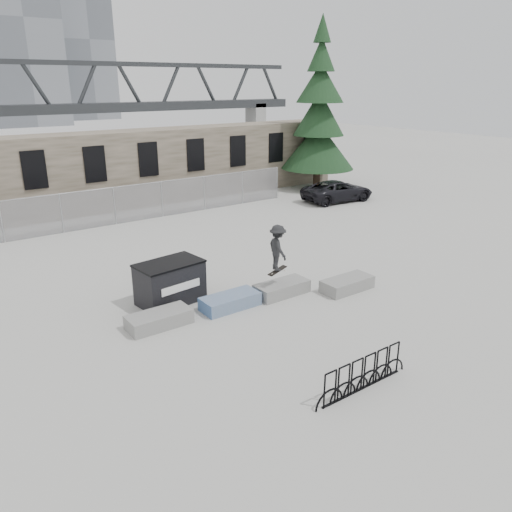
{
  "coord_description": "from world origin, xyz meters",
  "views": [
    {
      "loc": [
        -9.08,
        -12.88,
        7.23
      ],
      "look_at": [
        0.87,
        0.87,
        1.3
      ],
      "focal_mm": 35.0,
      "sensor_mm": 36.0,
      "label": 1
    }
  ],
  "objects_px": {
    "planter_far_left": "(159,319)",
    "bike_rack": "(363,374)",
    "planter_center_right": "(282,288)",
    "skateboarder": "(278,248)",
    "spruce_tree": "(319,121)",
    "planter_center_left": "(230,301)",
    "suv": "(338,191)",
    "dumpster": "(170,282)",
    "planter_offset": "(347,284)"
  },
  "relations": [
    {
      "from": "suv",
      "to": "planter_center_right",
      "type": "bearing_deg",
      "value": 133.84
    },
    {
      "from": "planter_center_left",
      "to": "dumpster",
      "type": "distance_m",
      "value": 2.19
    },
    {
      "from": "suv",
      "to": "skateboarder",
      "type": "relative_size",
      "value": 2.73
    },
    {
      "from": "suv",
      "to": "dumpster",
      "type": "bearing_deg",
      "value": 122.21
    },
    {
      "from": "planter_center_left",
      "to": "suv",
      "type": "bearing_deg",
      "value": 33.3
    },
    {
      "from": "skateboarder",
      "to": "planter_far_left",
      "type": "bearing_deg",
      "value": 97.83
    },
    {
      "from": "planter_center_left",
      "to": "skateboarder",
      "type": "height_order",
      "value": "skateboarder"
    },
    {
      "from": "planter_center_right",
      "to": "spruce_tree",
      "type": "xyz_separation_m",
      "value": [
        14.09,
        13.58,
        4.39
      ]
    },
    {
      "from": "planter_far_left",
      "to": "dumpster",
      "type": "relative_size",
      "value": 0.85
    },
    {
      "from": "planter_offset",
      "to": "suv",
      "type": "relative_size",
      "value": 0.42
    },
    {
      "from": "bike_rack",
      "to": "spruce_tree",
      "type": "relative_size",
      "value": 0.27
    },
    {
      "from": "planter_offset",
      "to": "dumpster",
      "type": "distance_m",
      "value": 6.4
    },
    {
      "from": "bike_rack",
      "to": "planter_center_left",
      "type": "bearing_deg",
      "value": 90.64
    },
    {
      "from": "planter_offset",
      "to": "bike_rack",
      "type": "bearing_deg",
      "value": -132.29
    },
    {
      "from": "bike_rack",
      "to": "skateboarder",
      "type": "relative_size",
      "value": 1.8
    },
    {
      "from": "planter_center_right",
      "to": "bike_rack",
      "type": "bearing_deg",
      "value": -109.59
    },
    {
      "from": "suv",
      "to": "bike_rack",
      "type": "bearing_deg",
      "value": 142.83
    },
    {
      "from": "planter_far_left",
      "to": "spruce_tree",
      "type": "height_order",
      "value": "spruce_tree"
    },
    {
      "from": "spruce_tree",
      "to": "skateboarder",
      "type": "relative_size",
      "value": 6.59
    },
    {
      "from": "dumpster",
      "to": "spruce_tree",
      "type": "relative_size",
      "value": 0.2
    },
    {
      "from": "bike_rack",
      "to": "suv",
      "type": "xyz_separation_m",
      "value": [
        14.29,
        15.34,
        0.22
      ]
    },
    {
      "from": "planter_center_left",
      "to": "planter_center_right",
      "type": "distance_m",
      "value": 2.12
    },
    {
      "from": "planter_far_left",
      "to": "planter_center_right",
      "type": "height_order",
      "value": "same"
    },
    {
      "from": "planter_offset",
      "to": "suv",
      "type": "height_order",
      "value": "suv"
    },
    {
      "from": "planter_offset",
      "to": "spruce_tree",
      "type": "relative_size",
      "value": 0.17
    },
    {
      "from": "planter_offset",
      "to": "dumpster",
      "type": "height_order",
      "value": "dumpster"
    },
    {
      "from": "planter_offset",
      "to": "skateboarder",
      "type": "height_order",
      "value": "skateboarder"
    },
    {
      "from": "dumpster",
      "to": "suv",
      "type": "xyz_separation_m",
      "value": [
        15.76,
        7.83,
        -0.08
      ]
    },
    {
      "from": "planter_far_left",
      "to": "bike_rack",
      "type": "xyz_separation_m",
      "value": [
        2.6,
        -6.08,
        0.19
      ]
    },
    {
      "from": "planter_offset",
      "to": "dumpster",
      "type": "relative_size",
      "value": 0.85
    },
    {
      "from": "spruce_tree",
      "to": "skateboarder",
      "type": "distance_m",
      "value": 20.03
    },
    {
      "from": "planter_far_left",
      "to": "suv",
      "type": "height_order",
      "value": "suv"
    },
    {
      "from": "planter_center_left",
      "to": "dumpster",
      "type": "bearing_deg",
      "value": 131.32
    },
    {
      "from": "planter_center_left",
      "to": "skateboarder",
      "type": "relative_size",
      "value": 1.15
    },
    {
      "from": "planter_far_left",
      "to": "bike_rack",
      "type": "distance_m",
      "value": 6.61
    },
    {
      "from": "dumpster",
      "to": "suv",
      "type": "bearing_deg",
      "value": 19.91
    },
    {
      "from": "planter_center_right",
      "to": "suv",
      "type": "distance_m",
      "value": 15.54
    },
    {
      "from": "planter_center_left",
      "to": "dumpster",
      "type": "height_order",
      "value": "dumpster"
    },
    {
      "from": "spruce_tree",
      "to": "planter_center_right",
      "type": "bearing_deg",
      "value": -136.06
    },
    {
      "from": "planter_center_right",
      "to": "skateboarder",
      "type": "height_order",
      "value": "skateboarder"
    },
    {
      "from": "bike_rack",
      "to": "planter_far_left",
      "type": "bearing_deg",
      "value": 113.11
    },
    {
      "from": "spruce_tree",
      "to": "suv",
      "type": "relative_size",
      "value": 2.42
    },
    {
      "from": "planter_center_left",
      "to": "suv",
      "type": "distance_m",
      "value": 17.18
    },
    {
      "from": "planter_center_left",
      "to": "planter_offset",
      "type": "bearing_deg",
      "value": -16.11
    },
    {
      "from": "dumpster",
      "to": "skateboarder",
      "type": "distance_m",
      "value": 3.89
    },
    {
      "from": "planter_far_left",
      "to": "bike_rack",
      "type": "height_order",
      "value": "bike_rack"
    },
    {
      "from": "skateboarder",
      "to": "bike_rack",
      "type": "bearing_deg",
      "value": 175.7
    },
    {
      "from": "planter_far_left",
      "to": "spruce_tree",
      "type": "relative_size",
      "value": 0.17
    },
    {
      "from": "bike_rack",
      "to": "skateboarder",
      "type": "xyz_separation_m",
      "value": [
        1.78,
        5.68,
        1.4
      ]
    },
    {
      "from": "planter_offset",
      "to": "dumpster",
      "type": "bearing_deg",
      "value": 153.54
    }
  ]
}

